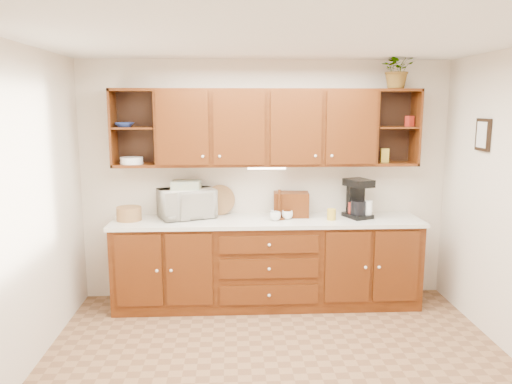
{
  "coord_description": "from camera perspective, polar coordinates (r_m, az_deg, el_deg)",
  "views": [
    {
      "loc": [
        -0.37,
        -3.66,
        2.12
      ],
      "look_at": [
        -0.13,
        1.15,
        1.28
      ],
      "focal_mm": 35.0,
      "sensor_mm": 36.0,
      "label": 1
    }
  ],
  "objects": [
    {
      "name": "wine_bottle",
      "position": [
        5.34,
        -7.17,
        -1.15
      ],
      "size": [
        0.1,
        0.1,
        0.33
      ],
      "primitive_type": "cylinder",
      "rotation": [
        0.0,
        0.0,
        -0.41
      ],
      "color": "black",
      "rests_on": "countertop"
    },
    {
      "name": "back_wall",
      "position": [
        5.49,
        1.06,
        1.28
      ],
      "size": [
        4.0,
        0.0,
        4.0
      ],
      "primitive_type": "plane",
      "rotation": [
        1.57,
        0.0,
        0.0
      ],
      "color": "beige",
      "rests_on": "floor"
    },
    {
      "name": "floor",
      "position": [
        4.25,
        2.7,
        -20.09
      ],
      "size": [
        4.0,
        4.0,
        0.0
      ],
      "primitive_type": "plane",
      "color": "#8A613F",
      "rests_on": "ground"
    },
    {
      "name": "pantry_box_red",
      "position": [
        5.55,
        17.15,
        7.74
      ],
      "size": [
        0.09,
        0.09,
        0.11
      ],
      "primitive_type": "cube",
      "rotation": [
        0.0,
        0.0,
        0.41
      ],
      "color": "#AD2719",
      "rests_on": "upper_cabinets"
    },
    {
      "name": "towel_stack",
      "position": [
        5.31,
        -7.98,
        0.82
      ],
      "size": [
        0.31,
        0.24,
        0.09
      ],
      "primitive_type": "cube",
      "rotation": [
        0.0,
        0.0,
        -0.07
      ],
      "color": "tan",
      "rests_on": "microwave"
    },
    {
      "name": "pantry_box_yellow",
      "position": [
        5.51,
        14.48,
        4.08
      ],
      "size": [
        0.09,
        0.07,
        0.15
      ],
      "primitive_type": "cube",
      "rotation": [
        0.0,
        0.0,
        -0.08
      ],
      "color": "gold",
      "rests_on": "upper_cabinets"
    },
    {
      "name": "countertop",
      "position": [
        5.25,
        1.28,
        -3.33
      ],
      "size": [
        3.24,
        0.64,
        0.04
      ],
      "primitive_type": "cube",
      "color": "silver",
      "rests_on": "base_cabinets"
    },
    {
      "name": "microwave",
      "position": [
        5.34,
        -7.93,
        -1.29
      ],
      "size": [
        0.66,
        0.57,
        0.31
      ],
      "primitive_type": "imported",
      "rotation": [
        0.0,
        0.0,
        0.4
      ],
      "color": "beige",
      "rests_on": "countertop"
    },
    {
      "name": "ceiling",
      "position": [
        3.71,
        3.04,
        17.28
      ],
      "size": [
        4.0,
        4.0,
        0.0
      ],
      "primitive_type": "plane",
      "rotation": [
        3.14,
        0.0,
        0.0
      ],
      "color": "white",
      "rests_on": "back_wall"
    },
    {
      "name": "woven_tray",
      "position": [
        5.48,
        -4.13,
        -2.49
      ],
      "size": [
        0.34,
        0.13,
        0.33
      ],
      "primitive_type": "cylinder",
      "rotation": [
        1.36,
        0.0,
        0.13
      ],
      "color": "#996A40",
      "rests_on": "countertop"
    },
    {
      "name": "canister_red",
      "position": [
        5.45,
        11.08,
        -1.98
      ],
      "size": [
        0.14,
        0.14,
        0.16
      ],
      "primitive_type": "cylinder",
      "rotation": [
        0.0,
        0.0,
        0.32
      ],
      "color": "#AD2719",
      "rests_on": "countertop"
    },
    {
      "name": "base_cabinets",
      "position": [
        5.39,
        1.25,
        -8.18
      ],
      "size": [
        3.2,
        0.6,
        0.9
      ],
      "primitive_type": "cube",
      "color": "#3A1706",
      "rests_on": "floor"
    },
    {
      "name": "canister_yellow",
      "position": [
        5.26,
        8.62,
        -2.55
      ],
      "size": [
        0.1,
        0.1,
        0.12
      ],
      "primitive_type": "cylinder",
      "rotation": [
        0.0,
        0.0,
        -0.09
      ],
      "color": "gold",
      "rests_on": "countertop"
    },
    {
      "name": "potted_plant",
      "position": [
        5.47,
        15.86,
        13.37
      ],
      "size": [
        0.45,
        0.42,
        0.4
      ],
      "primitive_type": "imported",
      "rotation": [
        0.0,
        0.0,
        0.4
      ],
      "color": "#999999",
      "rests_on": "upper_cabinets"
    },
    {
      "name": "left_wall",
      "position": [
        4.09,
        -26.28,
        -2.74
      ],
      "size": [
        0.0,
        3.5,
        3.5
      ],
      "primitive_type": "plane",
      "rotation": [
        1.57,
        0.0,
        1.57
      ],
      "color": "beige",
      "rests_on": "floor"
    },
    {
      "name": "framed_picture",
      "position": [
        5.14,
        24.53,
        5.97
      ],
      "size": [
        0.03,
        0.24,
        0.3
      ],
      "primitive_type": "cube",
      "color": "black",
      "rests_on": "right_wall"
    },
    {
      "name": "bread_box",
      "position": [
        5.38,
        4.03,
        -1.41
      ],
      "size": [
        0.39,
        0.26,
        0.26
      ],
      "primitive_type": "cube",
      "rotation": [
        0.0,
        0.0,
        -0.08
      ],
      "color": "#3A1706",
      "rests_on": "countertop"
    },
    {
      "name": "coffee_maker",
      "position": [
        5.42,
        11.52,
        -0.77
      ],
      "size": [
        0.31,
        0.35,
        0.41
      ],
      "rotation": [
        0.0,
        0.0,
        0.38
      ],
      "color": "black",
      "rests_on": "countertop"
    },
    {
      "name": "bowl_stack",
      "position": [
        5.34,
        -14.8,
        7.44
      ],
      "size": [
        0.21,
        0.21,
        0.05
      ],
      "primitive_type": "imported",
      "rotation": [
        0.0,
        0.0,
        -0.11
      ],
      "color": "navy",
      "rests_on": "upper_cabinets"
    },
    {
      "name": "plate_stack",
      "position": [
        5.34,
        -14.02,
        3.51
      ],
      "size": [
        0.29,
        0.29,
        0.07
      ],
      "primitive_type": "cylinder",
      "rotation": [
        0.0,
        0.0,
        -0.27
      ],
      "color": "white",
      "rests_on": "upper_cabinets"
    },
    {
      "name": "upper_cabinets",
      "position": [
        5.27,
        1.31,
        7.4
      ],
      "size": [
        3.2,
        0.33,
        0.8
      ],
      "color": "#3A1706",
      "rests_on": "back_wall"
    },
    {
      "name": "undercabinet_light",
      "position": [
        5.25,
        1.23,
        2.76
      ],
      "size": [
        0.4,
        0.05,
        0.02
      ],
      "primitive_type": "cube",
      "color": "white",
      "rests_on": "upper_cabinets"
    },
    {
      "name": "mug_tree",
      "position": [
        5.25,
        2.67,
        -2.58
      ],
      "size": [
        0.26,
        0.27,
        0.32
      ],
      "rotation": [
        0.0,
        0.0,
        -0.1
      ],
      "color": "#3A1706",
      "rests_on": "countertop"
    },
    {
      "name": "wicker_basket",
      "position": [
        5.35,
        -14.31,
        -2.41
      ],
      "size": [
        0.31,
        0.31,
        0.14
      ],
      "primitive_type": "cylinder",
      "rotation": [
        0.0,
        0.0,
        -0.22
      ],
      "color": "#996A40",
      "rests_on": "countertop"
    },
    {
      "name": "canister_white",
      "position": [
        5.39,
        12.73,
        -1.97
      ],
      "size": [
        0.1,
        0.1,
        0.19
      ],
      "primitive_type": "cylinder",
      "rotation": [
        0.0,
        0.0,
        0.36
      ],
      "color": "white",
      "rests_on": "countertop"
    }
  ]
}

